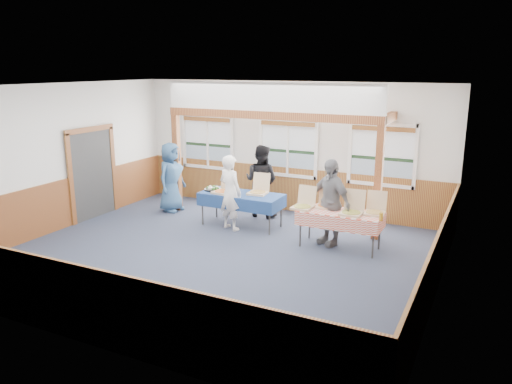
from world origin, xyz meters
TOP-DOWN VIEW (x-y plane):
  - floor at (0.00, 0.00)m, footprint 8.00×8.00m
  - ceiling at (0.00, 0.00)m, footprint 8.00×8.00m
  - wall_back at (0.00, 3.50)m, footprint 8.00×0.00m
  - wall_front at (0.00, -3.50)m, footprint 8.00×0.00m
  - wall_left at (-4.00, 0.00)m, footprint 0.00×8.00m
  - wall_right at (4.00, 0.00)m, footprint 0.00×8.00m
  - wainscot_back at (0.00, 3.48)m, footprint 7.98×0.05m
  - wainscot_front at (0.00, -3.48)m, footprint 7.98×0.05m
  - wainscot_left at (-3.98, 0.00)m, footprint 0.05×6.98m
  - wainscot_right at (3.98, 0.00)m, footprint 0.05×6.98m
  - cased_opening at (-3.96, 0.90)m, footprint 0.06×1.30m
  - window_left at (-2.30, 3.46)m, footprint 1.56×0.10m
  - window_mid at (0.00, 3.46)m, footprint 1.56×0.10m
  - window_right at (2.30, 3.46)m, footprint 1.56×0.10m
  - post_left at (-2.50, 2.30)m, footprint 0.15×0.15m
  - post_right at (2.50, 2.30)m, footprint 0.15×0.15m
  - cross_beam at (0.00, 2.30)m, footprint 5.15×0.18m
  - table_left at (-0.45, 1.83)m, footprint 2.01×1.29m
  - table_right at (1.98, 1.43)m, footprint 1.75×1.02m
  - pizza_box_a at (-0.84, 1.72)m, footprint 0.44×0.52m
  - pizza_box_b at (-0.10, 1.99)m, footprint 0.44×0.52m
  - pizza_box_c at (1.23, 1.33)m, footprint 0.41×0.49m
  - pizza_box_d at (1.62, 1.62)m, footprint 0.45×0.51m
  - pizza_box_e at (2.23, 1.35)m, footprint 0.42×0.51m
  - pizza_box_f at (2.63, 1.57)m, footprint 0.42×0.50m
  - veggie_tray at (-1.20, 1.83)m, footprint 0.40×0.40m
  - drink_glass at (2.83, 1.18)m, footprint 0.07×0.07m
  - woman_white at (-0.56, 1.52)m, footprint 0.70×0.57m
  - woman_black at (-0.39, 2.74)m, footprint 0.88×0.71m
  - man_blue at (-2.59, 2.15)m, footprint 0.58×0.86m
  - person_grey at (1.72, 1.56)m, footprint 1.12×0.87m

SIDE VIEW (x-z plane):
  - floor at x=0.00m, z-range 0.00..0.00m
  - wainscot_back at x=0.00m, z-range 0.00..1.10m
  - wainscot_front at x=0.00m, z-range 0.00..1.10m
  - wainscot_left at x=-3.98m, z-range 0.00..1.10m
  - wainscot_right at x=3.98m, z-range 0.00..1.10m
  - table_right at x=1.98m, z-range 0.31..1.07m
  - table_left at x=-0.45m, z-range 0.32..1.08m
  - veggie_tray at x=-1.20m, z-range 0.74..0.83m
  - pizza_box_d at x=1.62m, z-range 0.62..1.03m
  - pizza_box_f at x=2.63m, z-range 0.61..1.03m
  - pizza_box_c at x=1.23m, z-range 0.61..1.04m
  - pizza_box_a at x=-0.84m, z-range 0.61..1.04m
  - pizza_box_b at x=-0.10m, z-range 0.61..1.04m
  - pizza_box_e at x=2.23m, z-range 0.60..1.05m
  - drink_glass at x=2.83m, z-range 0.76..0.91m
  - woman_white at x=-0.56m, z-range 0.00..1.68m
  - man_blue at x=-2.59m, z-range 0.00..1.73m
  - woman_black at x=-0.39m, z-range 0.00..1.74m
  - person_grey at x=1.72m, z-range 0.00..1.77m
  - cased_opening at x=-3.96m, z-range 0.00..2.10m
  - post_left at x=-2.50m, z-range 0.00..2.40m
  - post_right at x=2.50m, z-range 0.00..2.40m
  - wall_back at x=0.00m, z-range -2.40..5.60m
  - wall_front at x=0.00m, z-range -2.40..5.60m
  - wall_left at x=-4.00m, z-range -2.40..5.60m
  - wall_right at x=4.00m, z-range -2.40..5.60m
  - window_left at x=-2.30m, z-range 0.95..2.41m
  - window_mid at x=0.00m, z-range 0.95..2.41m
  - window_right at x=2.30m, z-range 0.95..2.41m
  - cross_beam at x=0.00m, z-range 2.40..2.58m
  - ceiling at x=0.00m, z-range 3.20..3.20m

